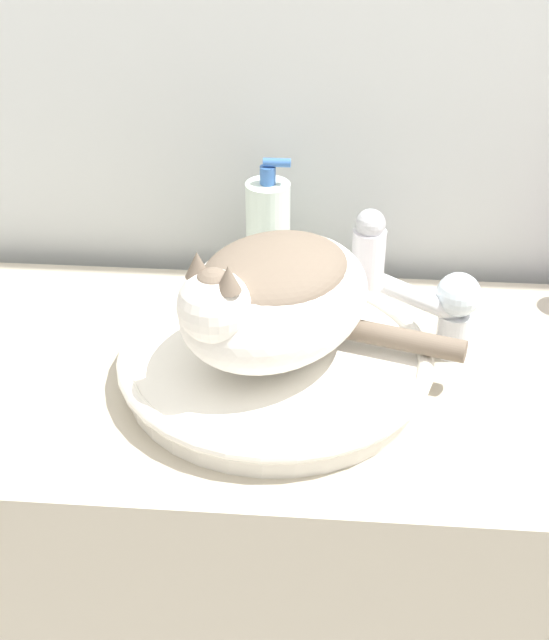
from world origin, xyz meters
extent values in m
cube|color=silver|center=(0.00, 0.56, 1.20)|extent=(8.00, 0.05, 2.40)
cube|color=#B2A893|center=(0.00, 0.25, 0.42)|extent=(1.15, 0.50, 0.84)
cylinder|color=white|center=(-0.05, 0.24, 0.85)|extent=(0.37, 0.37, 0.03)
torus|color=white|center=(-0.05, 0.24, 0.87)|extent=(0.39, 0.39, 0.02)
ellipsoid|color=silver|center=(-0.05, 0.24, 0.95)|extent=(0.31, 0.33, 0.14)
ellipsoid|color=#6B5B4C|center=(-0.05, 0.24, 0.99)|extent=(0.24, 0.25, 0.06)
sphere|color=silver|center=(-0.11, 0.16, 0.99)|extent=(0.08, 0.08, 0.08)
sphere|color=#6B5B4C|center=(-0.11, 0.16, 1.02)|extent=(0.05, 0.05, 0.05)
cone|color=#6B5B4C|center=(-0.13, 0.17, 1.04)|extent=(0.03, 0.03, 0.03)
cone|color=#6B5B4C|center=(-0.09, 0.14, 1.04)|extent=(0.03, 0.03, 0.03)
cylinder|color=#6B5B4C|center=(0.07, 0.26, 0.90)|extent=(0.22, 0.09, 0.03)
cylinder|color=silver|center=(0.18, 0.31, 0.87)|extent=(0.04, 0.04, 0.06)
cylinder|color=silver|center=(0.12, 0.30, 0.93)|extent=(0.12, 0.06, 0.08)
sphere|color=silver|center=(0.18, 0.31, 0.93)|extent=(0.06, 0.06, 0.06)
cylinder|color=silver|center=(0.06, 0.45, 0.89)|extent=(0.05, 0.05, 0.11)
sphere|color=#B7B7BC|center=(0.06, 0.45, 0.96)|extent=(0.04, 0.04, 0.04)
cylinder|color=silver|center=(-0.08, 0.45, 0.92)|extent=(0.06, 0.06, 0.17)
cylinder|color=#3866AD|center=(-0.08, 0.45, 1.02)|extent=(0.02, 0.02, 0.02)
cylinder|color=#3866AD|center=(-0.06, 0.45, 1.04)|extent=(0.04, 0.01, 0.01)
camera|label=1|loc=(0.02, -0.66, 1.51)|focal=50.00mm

